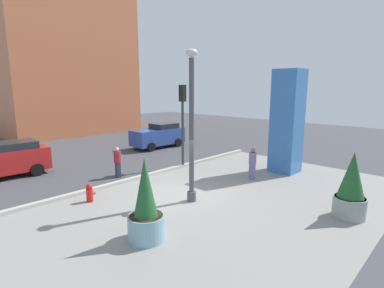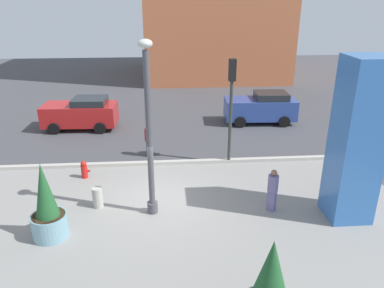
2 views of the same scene
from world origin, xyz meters
TOP-DOWN VIEW (x-y plane):
  - ground_plane at (0.00, 4.00)m, footprint 60.00×60.00m
  - plaza_pavement at (0.00, -2.00)m, footprint 18.00×10.00m
  - curb_strip at (0.00, 3.12)m, footprint 18.00×0.24m
  - lamp_post at (-0.12, -0.80)m, footprint 0.44×0.44m
  - art_pillar_blue at (6.46, -1.49)m, footprint 1.35×1.35m
  - potted_plant_by_pillar at (-3.26, -1.95)m, footprint 1.10×1.10m
  - fire_hydrant at (-2.97, 2.07)m, footprint 0.36×0.26m
  - concrete_bollard at (-2.07, -0.28)m, footprint 0.36×0.36m
  - traffic_light_corner at (3.22, 3.09)m, footprint 0.28×0.42m
  - car_curb_east at (-4.26, 8.33)m, footprint 4.07×2.17m
  - car_far_lane at (6.04, 8.60)m, footprint 4.15×2.08m
  - pedestrian_by_curb at (4.03, -0.98)m, footprint 0.51×0.51m
  - pedestrian_crossing at (-0.38, 4.12)m, footprint 0.41×0.41m

SIDE VIEW (x-z plane):
  - ground_plane at x=0.00m, z-range 0.00..0.00m
  - plaza_pavement at x=0.00m, z-range -0.01..0.01m
  - curb_strip at x=0.00m, z-range 0.00..0.16m
  - fire_hydrant at x=-2.97m, z-range -0.01..0.74m
  - concrete_bollard at x=-2.07m, z-range 0.00..0.75m
  - pedestrian_crossing at x=-0.38m, z-range 0.08..1.63m
  - pedestrian_by_curb at x=4.03m, z-range 0.08..1.66m
  - car_curb_east at x=-4.26m, z-range 0.02..1.78m
  - car_far_lane at x=6.04m, z-range 0.01..1.82m
  - potted_plant_by_pillar at x=-3.26m, z-range -0.27..2.26m
  - art_pillar_blue at x=6.46m, z-range 0.00..5.42m
  - lamp_post at x=-0.12m, z-range -0.08..5.80m
  - traffic_light_corner at x=3.22m, z-range 0.82..5.46m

